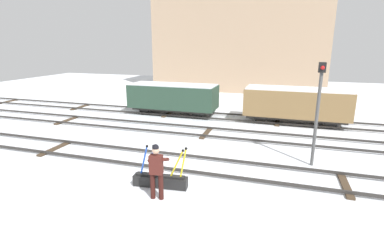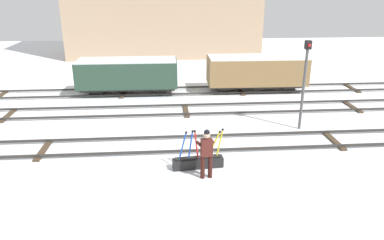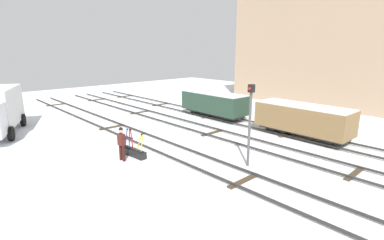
# 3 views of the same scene
# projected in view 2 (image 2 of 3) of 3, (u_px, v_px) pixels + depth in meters

# --- Properties ---
(ground_plane) EXTENTS (60.00, 60.00, 0.00)m
(ground_plane) POSITION_uv_depth(u_px,v_px,m) (193.00, 146.00, 14.88)
(ground_plane) COLOR silver
(track_main_line) EXTENTS (44.00, 1.94, 0.18)m
(track_main_line) POSITION_uv_depth(u_px,v_px,m) (193.00, 143.00, 14.84)
(track_main_line) COLOR #2D2B28
(track_main_line) RESTS_ON ground_plane
(track_siding_near) EXTENTS (44.00, 1.94, 0.18)m
(track_siding_near) POSITION_uv_depth(u_px,v_px,m) (186.00, 110.00, 18.80)
(track_siding_near) COLOR #2D2B28
(track_siding_near) RESTS_ON ground_plane
(track_siding_far) EXTENTS (44.00, 1.94, 0.18)m
(track_siding_far) POSITION_uv_depth(u_px,v_px,m) (182.00, 91.00, 22.08)
(track_siding_far) COLOR #2D2B28
(track_siding_far) RESTS_ON ground_plane
(switch_lever_frame) EXTENTS (1.83, 0.54, 1.45)m
(switch_lever_frame) POSITION_uv_depth(u_px,v_px,m) (198.00, 161.00, 13.06)
(switch_lever_frame) COLOR black
(switch_lever_frame) RESTS_ON ground_plane
(rail_worker) EXTENTS (0.58, 0.69, 1.74)m
(rail_worker) POSITION_uv_depth(u_px,v_px,m) (206.00, 151.00, 12.15)
(rail_worker) COLOR #351511
(rail_worker) RESTS_ON ground_plane
(signal_post) EXTENTS (0.24, 0.32, 3.93)m
(signal_post) POSITION_uv_depth(u_px,v_px,m) (305.00, 77.00, 15.81)
(signal_post) COLOR #4C4C4C
(signal_post) RESTS_ON ground_plane
(freight_car_near_switch) EXTENTS (5.86, 2.18, 2.10)m
(freight_car_near_switch) POSITION_uv_depth(u_px,v_px,m) (256.00, 71.00, 22.02)
(freight_car_near_switch) COLOR #2D2B28
(freight_car_near_switch) RESTS_ON ground_plane
(freight_car_mid_siding) EXTENTS (5.76, 2.09, 2.04)m
(freight_car_mid_siding) POSITION_uv_depth(u_px,v_px,m) (128.00, 74.00, 21.46)
(freight_car_mid_siding) COLOR #2D2B28
(freight_car_mid_siding) RESTS_ON ground_plane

